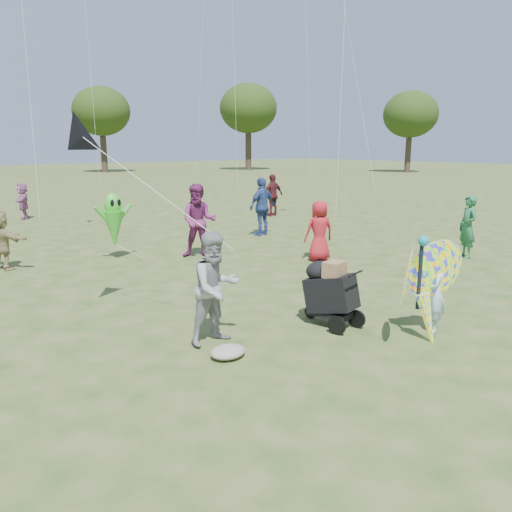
% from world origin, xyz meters
% --- Properties ---
extents(ground, '(160.00, 160.00, 0.00)m').
position_xyz_m(ground, '(0.00, 0.00, 0.00)').
color(ground, '#51592B').
rests_on(ground, ground).
extents(child_girl, '(0.54, 0.48, 1.23)m').
position_xyz_m(child_girl, '(1.60, -0.78, 0.61)').
color(child_girl, '#B4D5FF').
rests_on(child_girl, ground).
extents(adult_man, '(0.83, 0.65, 1.69)m').
position_xyz_m(adult_man, '(-1.33, 1.07, 0.85)').
color(adult_man, '#96969B').
rests_on(adult_man, ground).
extents(grey_bag, '(0.52, 0.43, 0.17)m').
position_xyz_m(grey_bag, '(-1.54, 0.51, 0.08)').
color(grey_bag, gray).
rests_on(grey_bag, ground).
extents(crowd_a, '(0.89, 0.74, 1.55)m').
position_xyz_m(crowd_a, '(3.90, 3.89, 0.78)').
color(crowd_a, '#B01C26').
rests_on(crowd_a, ground).
extents(crowd_c, '(1.17, 0.60, 1.90)m').
position_xyz_m(crowd_c, '(5.21, 7.67, 0.95)').
color(crowd_c, '#2F4682').
rests_on(crowd_c, ground).
extents(crowd_d, '(0.94, 1.38, 1.43)m').
position_xyz_m(crowd_d, '(-2.62, 8.05, 0.71)').
color(crowd_d, tan).
rests_on(crowd_d, ground).
extents(crowd_e, '(1.19, 1.17, 1.94)m').
position_xyz_m(crowd_e, '(1.76, 6.19, 0.97)').
color(crowd_e, '#75275E').
rests_on(crowd_e, ground).
extents(crowd_f, '(0.66, 0.72, 1.65)m').
position_xyz_m(crowd_f, '(7.14, 1.62, 0.83)').
color(crowd_f, '#286B3E').
rests_on(crowd_f, ground).
extents(crowd_h, '(1.03, 0.43, 1.76)m').
position_xyz_m(crowd_h, '(8.58, 10.93, 0.88)').
color(crowd_h, '#531B24').
rests_on(crowd_h, ground).
extents(crowd_j, '(0.87, 1.43, 1.47)m').
position_xyz_m(crowd_j, '(0.20, 16.62, 0.73)').
color(crowd_j, '#A96098').
rests_on(crowd_j, ground).
extents(jogging_stroller, '(0.63, 1.10, 1.09)m').
position_xyz_m(jogging_stroller, '(0.53, 0.50, 0.61)').
color(jogging_stroller, black).
rests_on(jogging_stroller, ground).
extents(butterfly_kite, '(1.74, 0.75, 1.82)m').
position_xyz_m(butterfly_kite, '(1.10, -0.85, 0.83)').
color(butterfly_kite, '#DC4522').
rests_on(butterfly_kite, ground).
extents(delta_kite_rig, '(1.88, 2.33, 2.09)m').
position_xyz_m(delta_kite_rig, '(-2.35, 3.16, 3.03)').
color(delta_kite_rig, black).
rests_on(delta_kite_rig, ground).
extents(alien_kite, '(1.12, 0.69, 1.74)m').
position_xyz_m(alien_kite, '(-0.09, 7.35, 0.97)').
color(alien_kite, green).
rests_on(alien_kite, ground).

